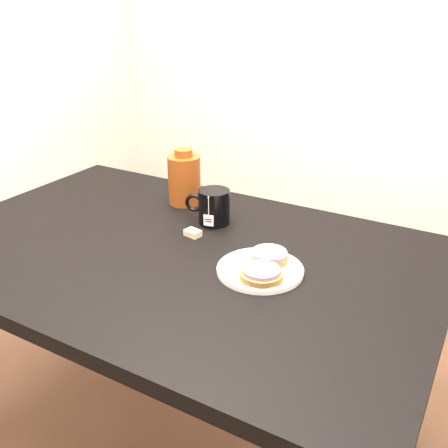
% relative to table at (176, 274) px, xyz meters
% --- Properties ---
extents(ground_plane, '(4.00, 4.00, 0.00)m').
position_rel_table_xyz_m(ground_plane, '(0.00, 0.00, -0.67)').
color(ground_plane, brown).
extents(wall_back, '(3.50, 0.02, 2.70)m').
position_rel_table_xyz_m(wall_back, '(0.00, 2.00, 0.68)').
color(wall_back, beige).
rests_on(wall_back, ground_plane).
extents(table, '(1.40, 0.90, 0.75)m').
position_rel_table_xyz_m(table, '(0.00, 0.00, 0.00)').
color(table, black).
rests_on(table, ground_plane).
extents(plate, '(0.22, 0.22, 0.02)m').
position_rel_table_xyz_m(plate, '(0.26, -0.00, 0.09)').
color(plate, white).
rests_on(plate, table).
extents(bagel_back, '(0.09, 0.09, 0.03)m').
position_rel_table_xyz_m(bagel_back, '(0.26, 0.04, 0.11)').
color(bagel_back, brown).
rests_on(bagel_back, plate).
extents(bagel_front, '(0.13, 0.13, 0.03)m').
position_rel_table_xyz_m(bagel_front, '(0.29, -0.05, 0.11)').
color(bagel_front, brown).
rests_on(bagel_front, plate).
extents(mug, '(0.15, 0.11, 0.10)m').
position_rel_table_xyz_m(mug, '(0.01, 0.19, 0.14)').
color(mug, black).
rests_on(mug, table).
extents(teabag_pouch, '(0.05, 0.04, 0.02)m').
position_rel_table_xyz_m(teabag_pouch, '(0.00, 0.09, 0.09)').
color(teabag_pouch, '#C6B793').
rests_on(teabag_pouch, table).
extents(bagel_package, '(0.13, 0.13, 0.18)m').
position_rel_table_xyz_m(bagel_package, '(-0.16, 0.29, 0.17)').
color(bagel_package, '#5A240B').
rests_on(bagel_package, table).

